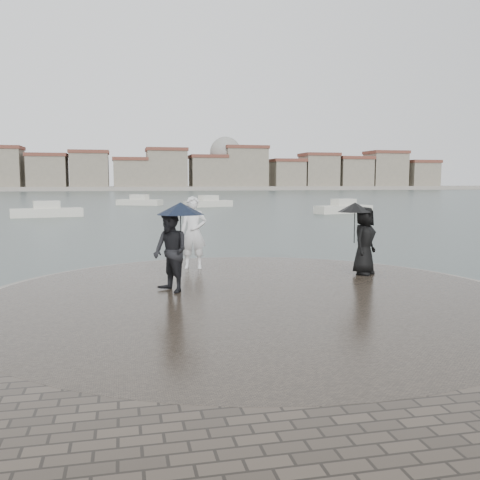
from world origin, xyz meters
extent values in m
plane|color=#2B3835|center=(0.00, 0.00, 0.00)|extent=(400.00, 400.00, 0.00)
cylinder|color=gray|center=(0.00, 3.50, 0.16)|extent=(12.50, 12.50, 0.32)
cylinder|color=#2D261E|center=(0.00, 3.50, 0.18)|extent=(11.90, 11.90, 0.36)
imported|color=silver|center=(-0.80, 7.40, 1.40)|extent=(0.86, 0.67, 2.09)
imported|color=black|center=(-1.75, 4.22, 1.29)|extent=(1.05, 1.13, 1.86)
cylinder|color=black|center=(-1.50, 4.32, 1.71)|extent=(0.02, 0.02, 0.90)
cone|color=black|center=(-1.50, 4.32, 2.26)|extent=(1.11, 1.11, 0.28)
imported|color=black|center=(3.58, 5.42, 1.28)|extent=(1.05, 1.03, 1.83)
cylinder|color=black|center=(3.33, 5.52, 1.66)|extent=(0.02, 0.02, 0.90)
cone|color=black|center=(3.33, 5.52, 2.18)|extent=(0.94, 0.94, 0.26)
cube|color=gray|center=(0.00, 163.00, 0.60)|extent=(260.00, 20.00, 1.20)
cube|color=gray|center=(-37.00, 160.00, 6.00)|extent=(12.00, 10.00, 12.00)
cube|color=brown|center=(-37.00, 160.00, 12.50)|extent=(12.60, 10.60, 1.00)
cube|color=gray|center=(-24.00, 160.00, 5.00)|extent=(11.00, 10.00, 10.00)
cube|color=brown|center=(-24.00, 160.00, 10.50)|extent=(11.60, 10.60, 1.00)
cube|color=gray|center=(-12.00, 160.00, 5.50)|extent=(11.00, 10.00, 11.00)
cube|color=brown|center=(-12.00, 160.00, 11.50)|extent=(11.60, 10.60, 1.00)
cube|color=gray|center=(0.00, 160.00, 4.50)|extent=(10.00, 10.00, 9.00)
cube|color=brown|center=(0.00, 160.00, 9.50)|extent=(10.60, 10.60, 1.00)
cube|color=gray|center=(11.00, 160.00, 6.00)|extent=(12.00, 10.00, 12.00)
cube|color=brown|center=(11.00, 160.00, 12.50)|extent=(12.60, 10.60, 1.00)
cube|color=gray|center=(24.00, 160.00, 5.00)|extent=(11.00, 10.00, 10.00)
cube|color=brown|center=(24.00, 160.00, 10.50)|extent=(11.60, 10.60, 1.00)
cube|color=gray|center=(36.00, 160.00, 6.50)|extent=(13.00, 10.00, 13.00)
cube|color=brown|center=(36.00, 160.00, 13.50)|extent=(13.60, 10.60, 1.00)
cube|color=gray|center=(50.00, 160.00, 4.50)|extent=(10.00, 10.00, 9.00)
cube|color=brown|center=(50.00, 160.00, 9.50)|extent=(10.60, 10.60, 1.00)
cube|color=gray|center=(61.00, 160.00, 5.50)|extent=(11.00, 10.00, 11.00)
cube|color=brown|center=(61.00, 160.00, 11.50)|extent=(11.60, 10.60, 1.00)
cube|color=gray|center=(73.00, 160.00, 5.00)|extent=(11.00, 10.00, 10.00)
cube|color=brown|center=(73.00, 160.00, 10.50)|extent=(11.60, 10.60, 1.00)
cube|color=gray|center=(85.00, 160.00, 6.00)|extent=(12.00, 10.00, 12.00)
cube|color=brown|center=(85.00, 160.00, 12.50)|extent=(12.60, 10.60, 1.00)
cube|color=gray|center=(98.00, 160.00, 4.50)|extent=(10.00, 10.00, 9.00)
cube|color=brown|center=(98.00, 160.00, 9.50)|extent=(10.60, 10.60, 1.00)
sphere|color=gray|center=(30.00, 162.00, 12.00)|extent=(10.00, 10.00, 10.00)
cube|color=beige|center=(16.64, 36.98, 0.25)|extent=(5.73, 3.05, 0.90)
cube|color=beige|center=(16.64, 36.98, 0.85)|extent=(2.25, 1.70, 0.90)
cube|color=beige|center=(6.71, 51.50, 0.25)|extent=(5.71, 3.48, 0.90)
cube|color=beige|center=(6.71, 51.50, 0.85)|extent=(2.30, 1.84, 0.90)
cube|color=beige|center=(-0.73, 57.02, 0.25)|extent=(5.55, 4.18, 0.90)
cube|color=beige|center=(-0.73, 57.02, 0.85)|extent=(2.33, 2.05, 0.90)
cube|color=beige|center=(-8.70, 37.42, 0.25)|extent=(5.71, 2.69, 0.90)
cube|color=beige|center=(-8.70, 37.42, 0.85)|extent=(2.20, 1.58, 0.90)
camera|label=1|loc=(-2.80, -7.84, 2.88)|focal=40.00mm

